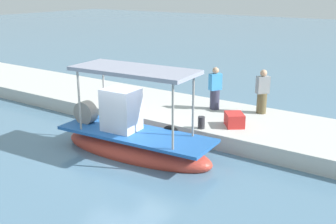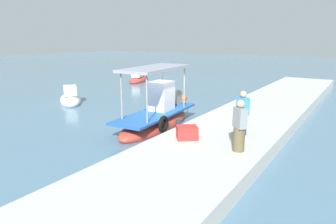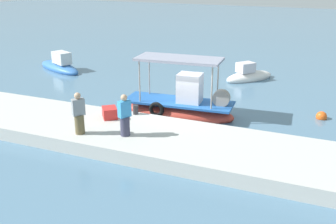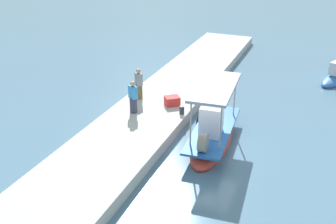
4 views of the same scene
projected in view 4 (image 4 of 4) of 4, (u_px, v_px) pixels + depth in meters
ground_plane at (210, 146)px, 18.67m from camera, size 120.00×120.00×0.00m
dock_quay at (137, 127)px, 19.82m from camera, size 36.00×3.97×0.56m
main_fishing_boat at (212, 133)px, 18.69m from camera, size 5.56×2.08×3.20m
fisherman_near_bollard at (139, 85)px, 22.01m from camera, size 0.53×0.54×1.70m
fisherman_by_crate at (133, 98)px, 20.36m from camera, size 0.51×0.54×1.69m
mooring_bollard at (182, 110)px, 20.43m from camera, size 0.24×0.24×0.42m
cargo_crate at (172, 101)px, 21.41m from camera, size 0.93×0.95×0.47m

